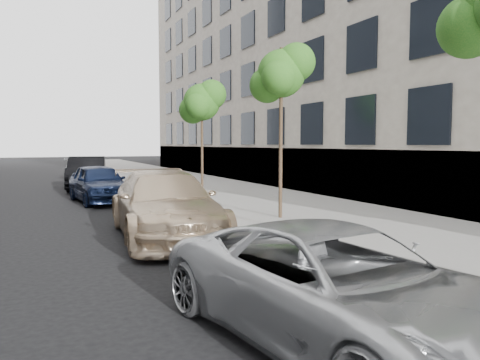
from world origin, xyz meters
TOP-DOWN VIEW (x-y plane):
  - sidewalk at (4.30, 24.00)m, footprint 6.40×72.00m
  - curb at (1.18, 24.00)m, footprint 0.15×72.00m
  - tree_mid at (3.23, 8.00)m, footprint 1.66×1.46m
  - tree_far at (3.23, 14.50)m, footprint 1.79×1.59m
  - minivan at (-0.10, 0.78)m, footprint 2.82×4.91m
  - suv at (-0.27, 7.25)m, footprint 2.57×5.47m
  - sedan_blue at (-0.80, 14.75)m, footprint 2.10×4.37m
  - sedan_black at (-0.66, 20.18)m, footprint 2.37×4.98m
  - sedan_rear at (-0.10, 25.51)m, footprint 2.55×4.91m

SIDE VIEW (x-z plane):
  - sidewalk at x=4.30m, z-range 0.00..0.14m
  - curb at x=1.18m, z-range 0.00..0.14m
  - minivan at x=-0.10m, z-range 0.00..1.29m
  - sedan_rear at x=-0.10m, z-range 0.00..1.36m
  - sedan_blue at x=-0.80m, z-range 0.00..1.44m
  - suv at x=-0.27m, z-range 0.00..1.54m
  - sedan_black at x=-0.66m, z-range 0.00..1.58m
  - tree_far at x=3.23m, z-range 1.55..6.14m
  - tree_mid at x=3.23m, z-range 1.70..6.48m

